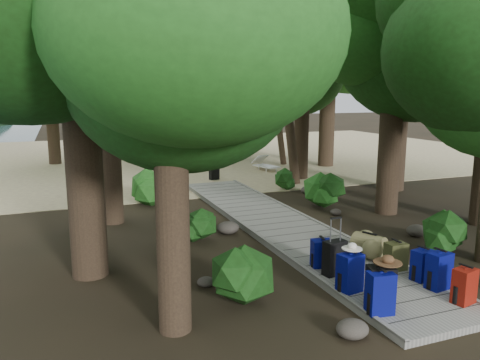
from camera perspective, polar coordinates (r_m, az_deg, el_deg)
name	(u,v)px	position (r m, az deg, el deg)	size (l,w,h in m)	color
ground	(298,238)	(11.54, 7.04, -7.03)	(120.00, 120.00, 0.00)	black
sand_beach	(162,156)	(26.44, -9.48, 2.93)	(40.00, 22.00, 0.02)	beige
boardwalk	(280,225)	(12.38, 4.86, -5.48)	(2.00, 12.00, 0.12)	gray
backpack_left_a	(380,291)	(7.68, 16.74, -12.82)	(0.39, 0.28, 0.74)	#090B6E
backpack_left_b	(380,285)	(7.87, 16.74, -12.16)	(0.41, 0.29, 0.76)	black
backpack_left_c	(350,271)	(8.34, 13.26, -10.71)	(0.40, 0.29, 0.74)	#090B6E
backpack_left_d	(322,252)	(9.38, 9.93, -8.62)	(0.39, 0.28, 0.60)	#090B6E
backpack_right_a	(464,284)	(8.54, 25.69, -11.35)	(0.36, 0.26, 0.64)	maroon
backpack_right_b	(439,269)	(8.94, 23.09, -9.92)	(0.40, 0.28, 0.72)	#090B6E
backpack_right_c	(422,263)	(9.23, 21.33, -9.45)	(0.37, 0.26, 0.63)	#090B6E
backpack_right_d	(396,255)	(9.58, 18.45, -8.64)	(0.39, 0.28, 0.59)	#373B1B
duffel_right_khaki	(369,244)	(10.30, 15.45, -7.56)	(0.44, 0.66, 0.44)	olive
suitcase_on_boardwalk	(335,258)	(9.02, 11.45, -9.28)	(0.42, 0.23, 0.66)	black
lone_suitcase_on_sand	(214,172)	(18.88, -3.17, 0.96)	(0.38, 0.22, 0.60)	black
hat_brown	(388,259)	(7.71, 17.57, -9.13)	(0.44, 0.44, 0.13)	#51351E
hat_white	(352,246)	(8.26, 13.51, -7.78)	(0.35, 0.35, 0.12)	silver
kayak	(101,177)	(19.36, -16.59, 0.35)	(0.69, 3.17, 0.32)	#B3160F
sun_lounger	(266,163)	(21.15, 3.23, 2.02)	(0.61, 1.90, 0.61)	silver
tree_right_c	(395,53)	(14.06, 18.39, 14.53)	(5.28, 5.28, 9.14)	black
tree_right_d	(402,17)	(17.81, 19.14, 18.28)	(6.58, 6.58, 12.06)	black
tree_right_e	(303,74)	(19.13, 7.68, 12.72)	(4.68, 4.68, 8.43)	black
tree_right_f	(329,54)	(22.70, 10.83, 14.86)	(5.86, 5.86, 10.46)	black
tree_left_a	(169,93)	(6.52, -8.64, 10.40)	(4.17, 4.17, 6.95)	black
tree_left_b	(75,12)	(9.17, -19.51, 18.79)	(5.42, 5.42, 9.76)	black
tree_left_c	(106,73)	(12.77, -16.00, 12.43)	(4.57, 4.57, 7.95)	black
tree_back_a	(128,75)	(25.40, -13.53, 12.32)	(5.04, 5.04, 8.72)	black
tree_back_b	(189,66)	(27.35, -6.19, 13.65)	(5.55, 5.55, 9.91)	black
tree_back_c	(248,71)	(26.59, 0.92, 13.13)	(5.16, 5.16, 9.29)	black
tree_back_d	(49,78)	(24.64, -22.24, 11.39)	(4.97, 4.97, 8.28)	black
palm_right_a	(298,75)	(18.16, 7.05, 12.60)	(4.85, 4.85, 8.27)	#124315
palm_right_b	(282,83)	(22.99, 5.17, 11.68)	(4.06, 4.06, 7.85)	#124315
palm_right_c	(228,86)	(23.43, -1.53, 11.44)	(4.80, 4.80, 7.63)	#124315
palm_left_a	(77,102)	(15.89, -19.22, 8.92)	(3.99, 3.99, 6.35)	#124315
rock_left_a	(352,329)	(7.25, 13.54, -17.24)	(0.48, 0.44, 0.27)	#4C473F
rock_left_b	(206,282)	(8.74, -4.18, -12.27)	(0.32, 0.29, 0.18)	#4C473F
rock_left_c	(228,228)	(11.76, -1.48, -5.84)	(0.56, 0.51, 0.31)	#4C473F
rock_left_d	(180,215)	(13.30, -7.30, -4.31)	(0.28, 0.26, 0.16)	#4C473F
rock_right_b	(417,230)	(12.36, 20.76, -5.78)	(0.52, 0.46, 0.28)	#4C473F
rock_right_c	(336,212)	(13.82, 11.59, -3.83)	(0.32, 0.29, 0.18)	#4C473F
rock_right_d	(308,190)	(16.47, 8.28, -1.21)	(0.50, 0.45, 0.28)	#4C473F
shrub_left_a	(236,275)	(7.85, -0.55, -11.53)	(1.17, 1.17, 1.05)	#1F5419
shrub_left_b	(196,226)	(11.13, -5.39, -5.63)	(0.84, 0.84, 0.76)	#1F5419
shrub_left_c	(150,187)	(15.08, -10.89, -0.78)	(1.23, 1.23, 1.11)	#1F5419
shrub_right_a	(440,236)	(11.01, 23.15, -6.26)	(1.00, 1.00, 0.90)	#1F5419
shrub_right_b	(324,190)	(14.53, 10.23, -1.17)	(1.24, 1.24, 1.11)	#1F5419
shrub_right_c	(285,180)	(17.11, 5.52, 0.01)	(0.77, 0.77, 0.69)	#1F5419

